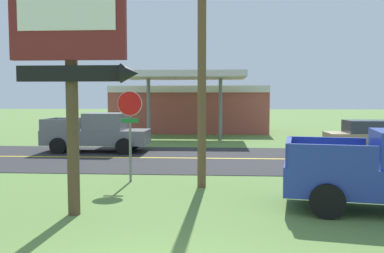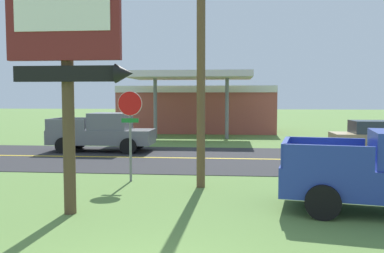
% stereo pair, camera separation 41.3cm
% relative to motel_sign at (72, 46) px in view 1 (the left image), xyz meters
% --- Properties ---
extents(road_asphalt, '(140.00, 8.00, 0.02)m').
position_rel_motel_sign_xyz_m(road_asphalt, '(2.44, 9.16, -3.89)').
color(road_asphalt, '#2B2B2D').
rests_on(road_asphalt, ground).
extents(road_centre_line, '(126.00, 0.20, 0.01)m').
position_rel_motel_sign_xyz_m(road_centre_line, '(2.44, 9.16, -3.88)').
color(road_centre_line, gold).
rests_on(road_centre_line, road_asphalt).
extents(motel_sign, '(2.91, 0.54, 5.78)m').
position_rel_motel_sign_xyz_m(motel_sign, '(0.00, 0.00, 0.00)').
color(motel_sign, brown).
rests_on(motel_sign, ground).
extents(stop_sign, '(0.80, 0.08, 2.95)m').
position_rel_motel_sign_xyz_m(stop_sign, '(0.45, 3.93, -1.87)').
color(stop_sign, slate).
rests_on(stop_sign, ground).
extents(utility_pole, '(1.98, 0.26, 8.14)m').
position_rel_motel_sign_xyz_m(utility_pole, '(2.79, 3.31, 0.47)').
color(utility_pole, brown).
rests_on(utility_pole, ground).
extents(gas_station, '(12.00, 11.50, 4.40)m').
position_rel_motel_sign_xyz_m(gas_station, '(1.00, 23.88, -1.96)').
color(gas_station, '#A84C42').
rests_on(gas_station, ground).
extents(pickup_grey_on_road, '(5.20, 2.24, 1.96)m').
position_rel_motel_sign_xyz_m(pickup_grey_on_road, '(-2.76, 11.16, -2.94)').
color(pickup_grey_on_road, slate).
rests_on(pickup_grey_on_road, ground).
extents(car_tan_near_lane, '(4.20, 2.00, 1.64)m').
position_rel_motel_sign_xyz_m(car_tan_near_lane, '(10.61, 11.16, -3.07)').
color(car_tan_near_lane, tan).
rests_on(car_tan_near_lane, ground).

